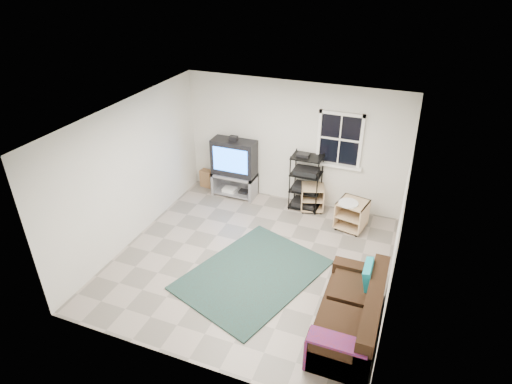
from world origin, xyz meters
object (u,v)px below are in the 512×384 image
at_px(side_table_right, 352,212).
at_px(tv_unit, 234,163).
at_px(av_rack, 305,185).
at_px(side_table_left, 312,196).
at_px(sofa, 352,315).

bearing_deg(side_table_right, tv_unit, 171.90).
xyz_separation_m(tv_unit, side_table_right, (2.64, -0.38, -0.42)).
bearing_deg(tv_unit, av_rack, 0.61).
distance_m(side_table_left, sofa, 3.36).
bearing_deg(side_table_left, sofa, -65.91).
xyz_separation_m(side_table_left, side_table_right, (0.90, -0.42, 0.05)).
bearing_deg(tv_unit, sofa, -44.13).
distance_m(tv_unit, sofa, 4.36).
xyz_separation_m(tv_unit, sofa, (3.11, -3.02, -0.47)).
bearing_deg(side_table_right, sofa, -79.88).
height_order(tv_unit, side_table_left, tv_unit).
bearing_deg(sofa, side_table_left, 114.09).
height_order(av_rack, side_table_left, av_rack).
bearing_deg(side_table_left, tv_unit, -178.52).
xyz_separation_m(tv_unit, side_table_left, (1.74, 0.04, -0.47)).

